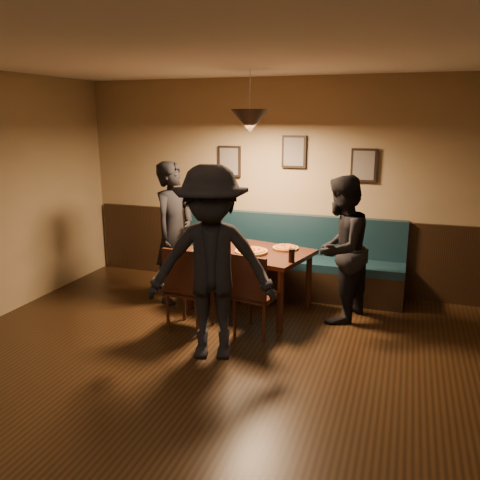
{
  "coord_description": "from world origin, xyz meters",
  "views": [
    {
      "loc": [
        1.45,
        -2.99,
        2.28
      ],
      "look_at": [
        -0.29,
        2.12,
        0.95
      ],
      "focal_mm": 37.2,
      "sensor_mm": 36.0,
      "label": 1
    }
  ],
  "objects_px": {
    "diner_front": "(211,264)",
    "tabasco_bottle": "(291,250)",
    "dining_table": "(249,279)",
    "chair_near_right": "(257,293)",
    "diner_right": "(340,249)",
    "soda_glass": "(292,255)",
    "booth_bench": "(287,256)",
    "diner_left": "(174,232)",
    "chair_near_left": "(190,288)"
  },
  "relations": [
    {
      "from": "booth_bench",
      "to": "dining_table",
      "type": "height_order",
      "value": "booth_bench"
    },
    {
      "from": "diner_left",
      "to": "diner_front",
      "type": "bearing_deg",
      "value": -131.74
    },
    {
      "from": "diner_left",
      "to": "booth_bench",
      "type": "bearing_deg",
      "value": -50.86
    },
    {
      "from": "chair_near_right",
      "to": "diner_left",
      "type": "height_order",
      "value": "diner_left"
    },
    {
      "from": "booth_bench",
      "to": "diner_left",
      "type": "bearing_deg",
      "value": -150.64
    },
    {
      "from": "dining_table",
      "to": "diner_left",
      "type": "xyz_separation_m",
      "value": [
        -0.99,
        0.0,
        0.51
      ]
    },
    {
      "from": "chair_near_left",
      "to": "diner_left",
      "type": "height_order",
      "value": "diner_left"
    },
    {
      "from": "diner_front",
      "to": "dining_table",
      "type": "bearing_deg",
      "value": 75.89
    },
    {
      "from": "diner_left",
      "to": "diner_front",
      "type": "height_order",
      "value": "diner_front"
    },
    {
      "from": "dining_table",
      "to": "chair_near_left",
      "type": "distance_m",
      "value": 0.89
    },
    {
      "from": "chair_near_left",
      "to": "soda_glass",
      "type": "height_order",
      "value": "chair_near_left"
    },
    {
      "from": "chair_near_left",
      "to": "diner_front",
      "type": "xyz_separation_m",
      "value": [
        0.47,
        -0.51,
        0.46
      ]
    },
    {
      "from": "booth_bench",
      "to": "tabasco_bottle",
      "type": "xyz_separation_m",
      "value": [
        0.23,
        -0.79,
        0.3
      ]
    },
    {
      "from": "diner_front",
      "to": "diner_left",
      "type": "bearing_deg",
      "value": 112.95
    },
    {
      "from": "dining_table",
      "to": "diner_left",
      "type": "relative_size",
      "value": 0.79
    },
    {
      "from": "diner_left",
      "to": "dining_table",
      "type": "bearing_deg",
      "value": -80.43
    },
    {
      "from": "diner_left",
      "to": "soda_glass",
      "type": "relative_size",
      "value": 11.96
    },
    {
      "from": "chair_near_right",
      "to": "soda_glass",
      "type": "bearing_deg",
      "value": 56.74
    },
    {
      "from": "chair_near_right",
      "to": "diner_right",
      "type": "xyz_separation_m",
      "value": [
        0.78,
        0.68,
        0.38
      ]
    },
    {
      "from": "diner_left",
      "to": "diner_front",
      "type": "distance_m",
      "value": 1.65
    },
    {
      "from": "chair_near_left",
      "to": "tabasco_bottle",
      "type": "relative_size",
      "value": 8.97
    },
    {
      "from": "diner_right",
      "to": "tabasco_bottle",
      "type": "height_order",
      "value": "diner_right"
    },
    {
      "from": "dining_table",
      "to": "chair_near_right",
      "type": "relative_size",
      "value": 1.53
    },
    {
      "from": "booth_bench",
      "to": "diner_right",
      "type": "bearing_deg",
      "value": -41.88
    },
    {
      "from": "dining_table",
      "to": "diner_left",
      "type": "height_order",
      "value": "diner_left"
    },
    {
      "from": "soda_glass",
      "to": "tabasco_bottle",
      "type": "relative_size",
      "value": 1.39
    },
    {
      "from": "dining_table",
      "to": "diner_front",
      "type": "relative_size",
      "value": 0.74
    },
    {
      "from": "dining_table",
      "to": "diner_right",
      "type": "height_order",
      "value": "diner_right"
    },
    {
      "from": "diner_left",
      "to": "diner_right",
      "type": "relative_size",
      "value": 1.06
    },
    {
      "from": "diner_front",
      "to": "diner_right",
      "type": "bearing_deg",
      "value": 36.15
    },
    {
      "from": "chair_near_left",
      "to": "tabasco_bottle",
      "type": "distance_m",
      "value": 1.23
    },
    {
      "from": "chair_near_left",
      "to": "chair_near_right",
      "type": "distance_m",
      "value": 0.74
    },
    {
      "from": "dining_table",
      "to": "chair_near_right",
      "type": "distance_m",
      "value": 0.72
    },
    {
      "from": "booth_bench",
      "to": "soda_glass",
      "type": "xyz_separation_m",
      "value": [
        0.3,
        -1.07,
        0.32
      ]
    },
    {
      "from": "diner_front",
      "to": "tabasco_bottle",
      "type": "height_order",
      "value": "diner_front"
    },
    {
      "from": "tabasco_bottle",
      "to": "chair_near_right",
      "type": "bearing_deg",
      "value": -110.96
    },
    {
      "from": "diner_left",
      "to": "tabasco_bottle",
      "type": "xyz_separation_m",
      "value": [
        1.51,
        -0.07,
        -0.08
      ]
    },
    {
      "from": "booth_bench",
      "to": "diner_left",
      "type": "distance_m",
      "value": 1.52
    },
    {
      "from": "chair_near_left",
      "to": "diner_left",
      "type": "bearing_deg",
      "value": 129.36
    },
    {
      "from": "diner_left",
      "to": "chair_near_right",
      "type": "bearing_deg",
      "value": -107.22
    },
    {
      "from": "diner_right",
      "to": "chair_near_right",
      "type": "bearing_deg",
      "value": -32.22
    },
    {
      "from": "dining_table",
      "to": "tabasco_bottle",
      "type": "xyz_separation_m",
      "value": [
        0.52,
        -0.07,
        0.43
      ]
    },
    {
      "from": "tabasco_bottle",
      "to": "diner_right",
      "type": "bearing_deg",
      "value": 9.53
    },
    {
      "from": "booth_bench",
      "to": "chair_near_right",
      "type": "relative_size",
      "value": 3.28
    },
    {
      "from": "chair_near_right",
      "to": "tabasco_bottle",
      "type": "bearing_deg",
      "value": 80.1
    },
    {
      "from": "diner_right",
      "to": "tabasco_bottle",
      "type": "xyz_separation_m",
      "value": [
        -0.55,
        -0.09,
        -0.04
      ]
    },
    {
      "from": "chair_near_right",
      "to": "soda_glass",
      "type": "distance_m",
      "value": 0.56
    },
    {
      "from": "chair_near_left",
      "to": "diner_left",
      "type": "relative_size",
      "value": 0.54
    },
    {
      "from": "booth_bench",
      "to": "tabasco_bottle",
      "type": "height_order",
      "value": "booth_bench"
    },
    {
      "from": "diner_right",
      "to": "soda_glass",
      "type": "xyz_separation_m",
      "value": [
        -0.48,
        -0.37,
        -0.01
      ]
    }
  ]
}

